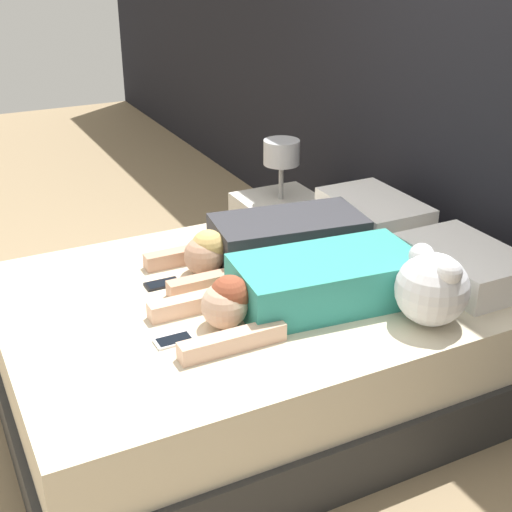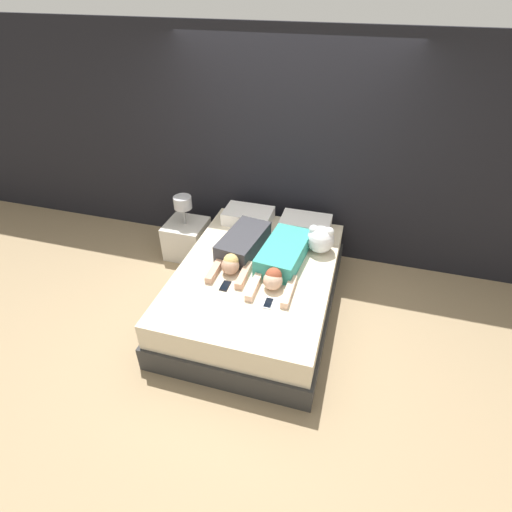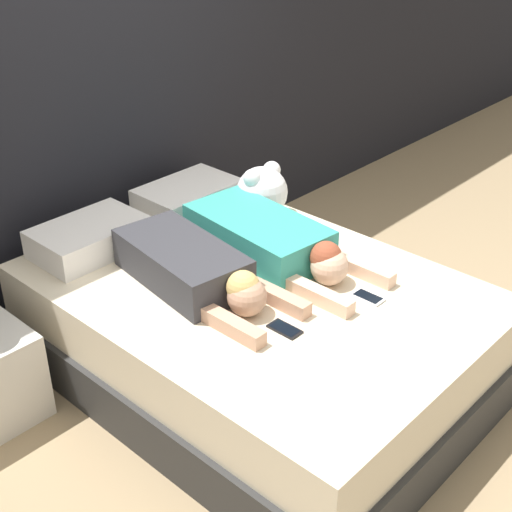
% 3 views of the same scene
% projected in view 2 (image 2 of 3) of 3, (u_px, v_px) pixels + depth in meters
% --- Properties ---
extents(ground_plane, '(12.00, 12.00, 0.00)m').
position_uv_depth(ground_plane, '(256.00, 307.00, 4.37)').
color(ground_plane, '#9E8460').
extents(wall_back, '(12.00, 0.06, 2.60)m').
position_uv_depth(wall_back, '(286.00, 152.00, 4.58)').
color(wall_back, black).
rests_on(wall_back, ground_plane).
extents(bed, '(1.59, 2.21, 0.54)m').
position_uv_depth(bed, '(256.00, 289.00, 4.21)').
color(bed, '#2D2D2D').
rests_on(bed, ground_plane).
extents(pillow_head_left, '(0.57, 0.37, 0.15)m').
position_uv_depth(pillow_head_left, '(248.00, 216.00, 4.75)').
color(pillow_head_left, white).
rests_on(pillow_head_left, bed).
extents(pillow_head_right, '(0.57, 0.37, 0.15)m').
position_uv_depth(pillow_head_right, '(305.00, 224.00, 4.60)').
color(pillow_head_right, white).
rests_on(pillow_head_right, bed).
extents(person_left, '(0.45, 1.03, 0.21)m').
position_uv_depth(person_left, '(241.00, 247.00, 4.19)').
color(person_left, '#333338').
rests_on(person_left, bed).
extents(person_right, '(0.47, 1.12, 0.21)m').
position_uv_depth(person_right, '(282.00, 258.00, 4.03)').
color(person_right, teal).
rests_on(person_right, bed).
extents(cell_phone_left, '(0.08, 0.15, 0.01)m').
position_uv_depth(cell_phone_left, '(225.00, 286.00, 3.82)').
color(cell_phone_left, black).
rests_on(cell_phone_left, bed).
extents(cell_phone_right, '(0.08, 0.15, 0.01)m').
position_uv_depth(cell_phone_right, '(268.00, 303.00, 3.62)').
color(cell_phone_right, silver).
rests_on(cell_phone_right, bed).
extents(plush_toy, '(0.29, 0.29, 0.31)m').
position_uv_depth(plush_toy, '(321.00, 239.00, 4.21)').
color(plush_toy, white).
rests_on(plush_toy, bed).
extents(nightstand, '(0.48, 0.48, 0.82)m').
position_uv_depth(nightstand, '(187.00, 237.00, 5.05)').
color(nightstand, beige).
rests_on(nightstand, ground_plane).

